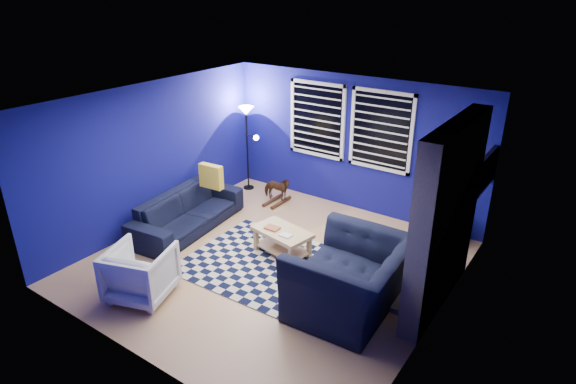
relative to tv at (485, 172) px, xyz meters
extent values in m
plane|color=tan|center=(-2.45, -2.00, -1.40)|extent=(5.00, 5.00, 0.00)
plane|color=white|center=(-2.45, -2.00, 1.10)|extent=(5.00, 5.00, 0.00)
plane|color=navy|center=(-2.45, 0.50, -0.15)|extent=(5.00, 0.00, 5.00)
plane|color=navy|center=(-4.95, -2.00, -0.15)|extent=(0.00, 5.00, 5.00)
plane|color=navy|center=(0.05, -2.00, -0.15)|extent=(0.00, 5.00, 5.00)
cube|color=gray|center=(-0.08, -1.50, -0.15)|extent=(0.26, 2.00, 2.50)
cube|color=black|center=(-0.22, -1.50, -1.05)|extent=(0.04, 0.70, 0.60)
cube|color=gray|center=(-0.35, -1.50, -1.36)|extent=(0.50, 1.20, 0.08)
cube|color=black|center=(-3.20, 0.48, 0.20)|extent=(1.05, 0.02, 1.30)
cube|color=white|center=(-3.20, 0.47, 0.88)|extent=(1.17, 0.05, 0.06)
cube|color=white|center=(-3.20, 0.47, -0.48)|extent=(1.17, 0.05, 0.06)
cube|color=black|center=(-1.90, 0.48, 0.20)|extent=(1.05, 0.02, 1.30)
cube|color=white|center=(-1.90, 0.47, 0.88)|extent=(1.17, 0.05, 0.06)
cube|color=white|center=(-1.90, 0.47, -0.48)|extent=(1.17, 0.05, 0.06)
cube|color=black|center=(0.00, 0.00, 0.00)|extent=(0.06, 1.00, 0.58)
cube|color=black|center=(-0.03, 0.00, 0.00)|extent=(0.01, 0.92, 0.50)
cube|color=black|center=(-2.42, -2.08, -1.39)|extent=(2.55, 2.07, 0.02)
imported|color=black|center=(-4.33, -1.92, -1.08)|extent=(2.29, 1.10, 0.64)
imported|color=black|center=(-0.94, -2.36, -0.91)|extent=(1.56, 1.38, 0.97)
imported|color=gray|center=(-3.41, -3.68, -1.03)|extent=(1.02, 1.03, 0.75)
imported|color=#4D2619|center=(-3.67, -0.19, -1.10)|extent=(0.39, 0.60, 0.47)
cube|color=#D6B178|center=(-2.46, -1.71, -0.99)|extent=(1.00, 0.69, 0.06)
cube|color=#D6B178|center=(-2.46, -1.71, -1.28)|extent=(0.90, 0.59, 0.03)
cube|color=#994E2B|center=(-2.61, -1.77, -0.95)|extent=(0.25, 0.20, 0.03)
cube|color=silver|center=(-2.31, -1.84, -0.95)|extent=(0.20, 0.16, 0.03)
cube|color=#D6B178|center=(-2.85, -1.92, -1.21)|extent=(0.07, 0.07, 0.37)
cube|color=#D6B178|center=(-2.07, -1.92, -1.21)|extent=(0.07, 0.07, 0.37)
cube|color=#D6B178|center=(-2.85, -1.51, -1.21)|extent=(0.07, 0.07, 0.37)
cube|color=#D6B178|center=(-2.07, -1.51, -1.21)|extent=(0.07, 0.07, 0.37)
cube|color=#D6B178|center=(-0.61, 0.25, -1.13)|extent=(0.69, 0.51, 0.53)
cube|color=black|center=(-0.61, 0.25, -1.13)|extent=(0.60, 0.46, 0.43)
cube|color=#5EC517|center=(-0.61, 0.25, -0.82)|extent=(0.37, 0.31, 0.09)
cylinder|color=black|center=(-4.60, 0.08, -1.39)|extent=(0.22, 0.22, 0.03)
cylinder|color=black|center=(-4.60, 0.08, -0.59)|extent=(0.03, 0.03, 1.61)
cone|color=white|center=(-4.60, 0.08, 0.25)|extent=(0.29, 0.29, 0.16)
sphere|color=white|center=(-4.32, 0.03, -0.24)|extent=(0.11, 0.11, 0.11)
cube|color=gold|center=(-4.18, -1.43, -0.54)|extent=(0.45, 0.16, 0.42)
camera|label=1|loc=(1.36, -7.08, 2.58)|focal=30.00mm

